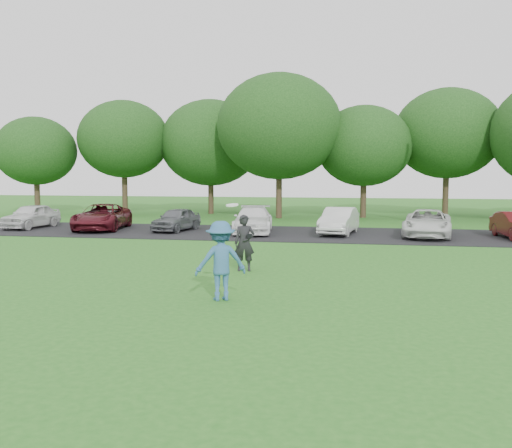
# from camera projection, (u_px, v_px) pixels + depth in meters

# --- Properties ---
(ground) EXTENTS (100.00, 100.00, 0.00)m
(ground) POSITION_uv_depth(u_px,v_px,m) (228.00, 295.00, 12.94)
(ground) COLOR #25661D
(ground) RESTS_ON ground
(parking_lot) EXTENTS (32.00, 6.50, 0.03)m
(parking_lot) POSITION_uv_depth(u_px,v_px,m) (295.00, 234.00, 25.66)
(parking_lot) COLOR black
(parking_lot) RESTS_ON ground
(frisbee_player) EXTENTS (1.28, 1.06, 2.11)m
(frisbee_player) POSITION_uv_depth(u_px,v_px,m) (221.00, 261.00, 12.34)
(frisbee_player) COLOR #32618D
(frisbee_player) RESTS_ON ground
(camera_bystander) EXTENTS (0.64, 0.49, 1.58)m
(camera_bystander) POSITION_uv_depth(u_px,v_px,m) (245.00, 243.00, 16.00)
(camera_bystander) COLOR black
(camera_bystander) RESTS_ON ground
(parked_cars) EXTENTS (27.97, 4.78, 1.22)m
(parked_cars) POSITION_uv_depth(u_px,v_px,m) (280.00, 220.00, 25.60)
(parked_cars) COLOR silver
(parked_cars) RESTS_ON parking_lot
(tree_row) EXTENTS (42.39, 9.85, 8.64)m
(tree_row) POSITION_uv_depth(u_px,v_px,m) (339.00, 137.00, 34.49)
(tree_row) COLOR #38281C
(tree_row) RESTS_ON ground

